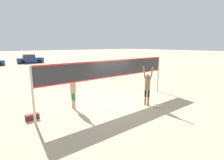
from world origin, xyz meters
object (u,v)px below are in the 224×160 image
object	(u,v)px
volleyball	(157,106)
gear_bag	(32,117)
volleyball_net	(112,71)
player_spiker	(147,85)
parked_car_near	(30,59)
player_blocker	(73,88)

from	to	relation	value
volleyball	gear_bag	world-z (taller)	gear_bag
volleyball_net	player_spiker	distance (m)	2.03
player_spiker	parked_car_near	xyz separation A→B (m)	(1.14, 27.92, -0.41)
player_blocker	gear_bag	world-z (taller)	player_blocker
gear_bag	volleyball	bearing A→B (deg)	-25.17
volleyball_net	volleyball	distance (m)	2.99
gear_bag	parked_car_near	distance (m)	26.81
volleyball_net	parked_car_near	world-z (taller)	volleyball_net
volleyball_net	gear_bag	xyz separation A→B (m)	(-4.08, 0.49, -1.69)
player_blocker	volleyball_net	bearing A→B (deg)	73.49
player_blocker	volleyball	xyz separation A→B (m)	(3.37, -2.66, -0.96)
volleyball_net	parked_car_near	xyz separation A→B (m)	(2.41, 26.50, -1.12)
volleyball	gear_bag	distance (m)	5.99
player_spiker	gear_bag	distance (m)	5.76
player_blocker	gear_bag	distance (m)	2.25
player_blocker	parked_car_near	size ratio (longest dim) A/B	0.45
volleyball_net	player_spiker	size ratio (longest dim) A/B	3.95
volleyball_net	gear_bag	distance (m)	4.44
player_spiker	volleyball	world-z (taller)	player_spiker
gear_bag	parked_car_near	xyz separation A→B (m)	(6.50, 26.01, 0.57)
gear_bag	parked_car_near	bearing A→B (deg)	75.98
player_spiker	volleyball_net	bearing A→B (deg)	41.82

